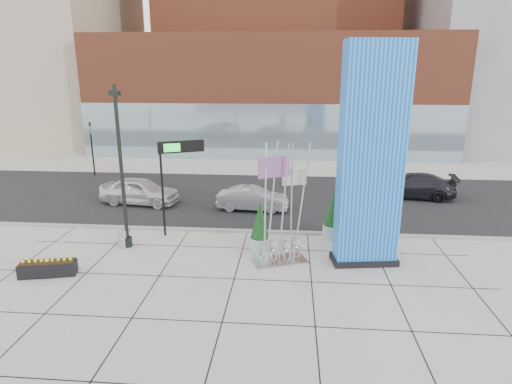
# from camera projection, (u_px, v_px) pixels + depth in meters

# --- Properties ---
(ground) EXTENTS (160.00, 160.00, 0.00)m
(ground) POSITION_uv_depth(u_px,v_px,m) (214.00, 267.00, 17.74)
(ground) COLOR #9E9991
(ground) RESTS_ON ground
(street_asphalt) EXTENTS (80.00, 12.00, 0.02)m
(street_asphalt) POSITION_uv_depth(u_px,v_px,m) (241.00, 197.00, 27.31)
(street_asphalt) COLOR black
(street_asphalt) RESTS_ON ground
(curb_edge) EXTENTS (80.00, 0.30, 0.12)m
(curb_edge) POSITION_uv_depth(u_px,v_px,m) (228.00, 231.00, 21.55)
(curb_edge) COLOR gray
(curb_edge) RESTS_ON ground
(tower_podium) EXTENTS (34.00, 10.00, 11.00)m
(tower_podium) POSITION_uv_depth(u_px,v_px,m) (271.00, 95.00, 42.01)
(tower_podium) COLOR brown
(tower_podium) RESTS_ON ground
(tower_glass_front) EXTENTS (34.00, 0.60, 5.00)m
(tower_glass_front) POSITION_uv_depth(u_px,v_px,m) (268.00, 132.00, 38.24)
(tower_glass_front) COLOR #8CA5B2
(tower_glass_front) RESTS_ON ground
(blue_pylon) EXTENTS (2.84, 1.57, 8.98)m
(blue_pylon) POSITION_uv_depth(u_px,v_px,m) (371.00, 162.00, 16.98)
(blue_pylon) COLOR blue
(blue_pylon) RESTS_ON ground
(lamp_post) EXTENTS (0.48, 0.40, 7.29)m
(lamp_post) POSITION_uv_depth(u_px,v_px,m) (123.00, 184.00, 18.97)
(lamp_post) COLOR black
(lamp_post) RESTS_ON ground
(public_art_sculpture) EXTENTS (2.52, 1.88, 5.15)m
(public_art_sculpture) POSITION_uv_depth(u_px,v_px,m) (280.00, 232.00, 17.87)
(public_art_sculpture) COLOR #B9BCBE
(public_art_sculpture) RESTS_ON ground
(concrete_bollard) EXTENTS (0.40, 0.40, 0.78)m
(concrete_bollard) POSITION_uv_depth(u_px,v_px,m) (122.00, 239.00, 19.61)
(concrete_bollard) COLOR gray
(concrete_bollard) RESTS_ON ground
(overhead_street_sign) EXTENTS (2.08, 1.06, 4.64)m
(overhead_street_sign) POSITION_uv_depth(u_px,v_px,m) (177.00, 156.00, 19.93)
(overhead_street_sign) COLOR black
(overhead_street_sign) RESTS_ON ground
(round_planter_east) EXTENTS (0.98, 0.98, 2.46)m
(round_planter_east) POSITION_uv_depth(u_px,v_px,m) (340.00, 215.00, 20.43)
(round_planter_east) COLOR #8BB5BB
(round_planter_east) RESTS_ON ground
(round_planter_mid) EXTENTS (0.98, 0.98, 2.46)m
(round_planter_mid) POSITION_uv_depth(u_px,v_px,m) (334.00, 215.00, 20.45)
(round_planter_mid) COLOR #8BB5BB
(round_planter_mid) RESTS_ON ground
(round_planter_west) EXTENTS (0.93, 0.93, 2.33)m
(round_planter_west) POSITION_uv_depth(u_px,v_px,m) (260.00, 228.00, 19.01)
(round_planter_west) COLOR #8BB5BB
(round_planter_west) RESTS_ON ground
(box_planter_north) EXTENTS (1.38, 0.91, 0.70)m
(box_planter_north) POSITION_uv_depth(u_px,v_px,m) (36.00, 268.00, 16.86)
(box_planter_north) COLOR black
(box_planter_north) RESTS_ON ground
(box_planter_south) EXTENTS (1.39, 0.93, 0.70)m
(box_planter_south) POSITION_uv_depth(u_px,v_px,m) (59.00, 267.00, 16.98)
(box_planter_south) COLOR black
(box_planter_south) RESTS_ON ground
(car_white_west) EXTENTS (4.94, 2.51, 1.61)m
(car_white_west) POSITION_uv_depth(u_px,v_px,m) (140.00, 191.00, 25.85)
(car_white_west) COLOR silver
(car_white_west) RESTS_ON ground
(car_silver_mid) EXTENTS (4.16, 1.68, 1.34)m
(car_silver_mid) POSITION_uv_depth(u_px,v_px,m) (253.00, 199.00, 24.73)
(car_silver_mid) COLOR #96989D
(car_silver_mid) RESTS_ON ground
(car_dark_east) EXTENTS (5.54, 2.88, 1.53)m
(car_dark_east) POSITION_uv_depth(u_px,v_px,m) (412.00, 186.00, 27.19)
(car_dark_east) COLOR black
(car_dark_east) RESTS_ON ground
(traffic_signal) EXTENTS (0.15, 0.18, 4.10)m
(traffic_signal) POSITION_uv_depth(u_px,v_px,m) (92.00, 146.00, 32.43)
(traffic_signal) COLOR black
(traffic_signal) RESTS_ON ground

